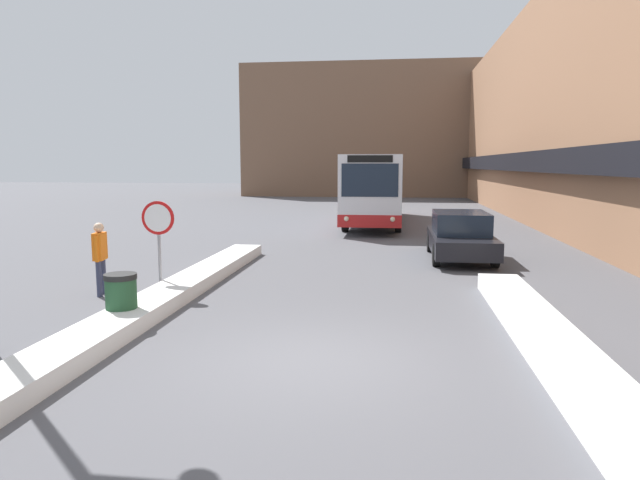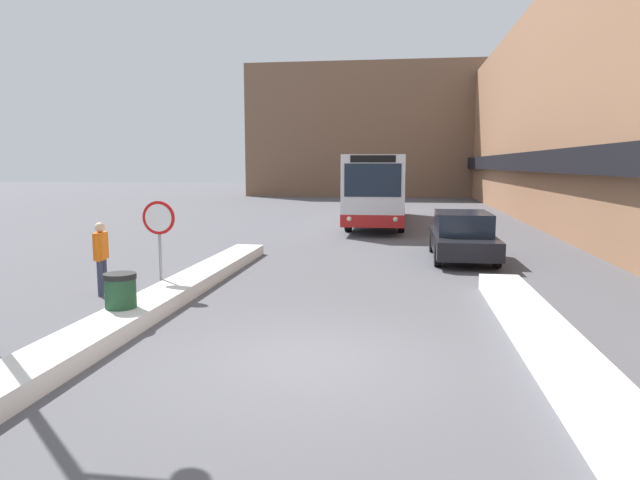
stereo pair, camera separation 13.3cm
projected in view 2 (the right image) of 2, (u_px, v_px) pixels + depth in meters
name	position (u px, v px, depth m)	size (l,w,h in m)	color
ground_plane	(311.00, 361.00, 8.51)	(160.00, 160.00, 0.00)	#515156
building_row_right	(569.00, 117.00, 29.96)	(5.50, 60.00, 10.82)	#996B4C
building_backdrop_far	(389.00, 132.00, 54.27)	(26.00, 8.00, 12.02)	brown
snow_bank_left	(154.00, 303.00, 11.47)	(0.90, 14.83, 0.31)	silver
snow_bank_right	(547.00, 341.00, 8.91)	(0.90, 9.22, 0.35)	silver
city_bus	(379.00, 188.00, 28.27)	(2.58, 12.09, 3.32)	silver
parked_car_front	(463.00, 236.00, 17.64)	(1.85, 4.51, 1.46)	black
stop_sign	(159.00, 227.00, 12.89)	(0.76, 0.08, 2.11)	gray
pedestrian	(101.00, 252.00, 12.73)	(0.28, 0.53, 1.64)	#333851
trash_bin	(121.00, 299.00, 10.44)	(0.59, 0.59, 0.95)	#234C2D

